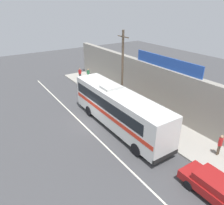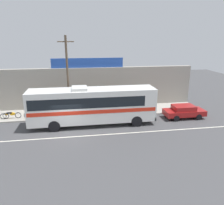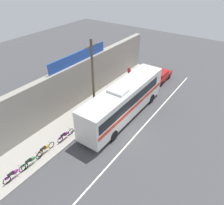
{
  "view_description": "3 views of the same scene",
  "coord_description": "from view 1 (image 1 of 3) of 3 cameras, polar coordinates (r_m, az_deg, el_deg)",
  "views": [
    {
      "loc": [
        16.42,
        -8.2,
        10.65
      ],
      "look_at": [
        0.74,
        2.11,
        1.83
      ],
      "focal_mm": 34.37,
      "sensor_mm": 36.0,
      "label": 1
    },
    {
      "loc": [
        1.13,
        -17.99,
        8.16
      ],
      "look_at": [
        4.38,
        2.51,
        1.9
      ],
      "focal_mm": 34.66,
      "sensor_mm": 36.0,
      "label": 2
    },
    {
      "loc": [
        -13.09,
        -7.62,
        13.66
      ],
      "look_at": [
        1.17,
        2.37,
        2.12
      ],
      "focal_mm": 34.38,
      "sensor_mm": 36.0,
      "label": 3
    }
  ],
  "objects": [
    {
      "name": "motorcycle_black",
      "position": [
        27.42,
        -3.71,
        3.55
      ],
      "size": [
        1.82,
        0.56,
        0.94
      ],
      "color": "black",
      "rests_on": "sidewalk_slab"
    },
    {
      "name": "road_center_stripe",
      "position": [
        20.92,
        -7.83,
        -5.66
      ],
      "size": [
        30.0,
        0.14,
        0.01
      ],
      "primitive_type": "cube",
      "color": "silver",
      "rests_on": "ground_plane"
    },
    {
      "name": "pedestrian_far_right",
      "position": [
        32.44,
        -8.51,
        7.81
      ],
      "size": [
        0.3,
        0.48,
        1.67
      ],
      "color": "black",
      "rests_on": "sidewalk_slab"
    },
    {
      "name": "intercity_bus",
      "position": [
        19.27,
        1.59,
        -1.29
      ],
      "size": [
        11.94,
        2.59,
        3.78
      ],
      "color": "silver",
      "rests_on": "ground_plane"
    },
    {
      "name": "pedestrian_far_left",
      "position": [
        18.03,
        26.82,
        -9.7
      ],
      "size": [
        0.3,
        0.48,
        1.73
      ],
      "color": "brown",
      "rests_on": "sidewalk_slab"
    },
    {
      "name": "motorcycle_purple",
      "position": [
        25.63,
        -1.58,
        2.0
      ],
      "size": [
        1.95,
        0.56,
        0.94
      ],
      "color": "black",
      "rests_on": "sidewalk_slab"
    },
    {
      "name": "parked_car",
      "position": [
        14.92,
        25.73,
        -19.58
      ],
      "size": [
        4.21,
        1.86,
        1.37
      ],
      "color": "maroon",
      "rests_on": "ground_plane"
    },
    {
      "name": "storefront_billboard",
      "position": [
        21.66,
        14.21,
        10.27
      ],
      "size": [
        8.27,
        0.12,
        1.1
      ],
      "primitive_type": "cube",
      "color": "#234CAD",
      "rests_on": "storefront_facade"
    },
    {
      "name": "utility_pole",
      "position": [
        21.15,
        2.77,
        7.96
      ],
      "size": [
        1.6,
        0.22,
        8.25
      ],
      "color": "brown",
      "rests_on": "sidewalk_slab"
    },
    {
      "name": "pedestrian_by_curb",
      "position": [
        32.3,
        -6.36,
        7.75
      ],
      "size": [
        0.3,
        0.48,
        1.58
      ],
      "color": "black",
      "rests_on": "sidewalk_slab"
    },
    {
      "name": "sidewalk_slab",
      "position": [
        23.69,
        5.27,
        -1.46
      ],
      "size": [
        30.0,
        3.6,
        0.14
      ],
      "primitive_type": "cube",
      "color": "#A8A399",
      "rests_on": "ground_plane"
    },
    {
      "name": "motorcycle_blue",
      "position": [
        29.88,
        -6.76,
        5.28
      ],
      "size": [
        1.93,
        0.56,
        0.94
      ],
      "color": "black",
      "rests_on": "sidewalk_slab"
    },
    {
      "name": "motorcycle_red",
      "position": [
        28.6,
        -5.4,
        4.43
      ],
      "size": [
        1.97,
        0.56,
        0.94
      ],
      "color": "black",
      "rests_on": "sidewalk_slab"
    },
    {
      "name": "storefront_facade",
      "position": [
        24.07,
        9.53,
        4.79
      ],
      "size": [
        30.0,
        0.7,
        4.8
      ],
      "primitive_type": "cube",
      "color": "gray",
      "rests_on": "ground_plane"
    },
    {
      "name": "ground_plane",
      "position": [
        21.22,
        -5.89,
        -5.09
      ],
      "size": [
        70.0,
        70.0,
        0.0
      ],
      "primitive_type": "plane",
      "color": "#444447"
    }
  ]
}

